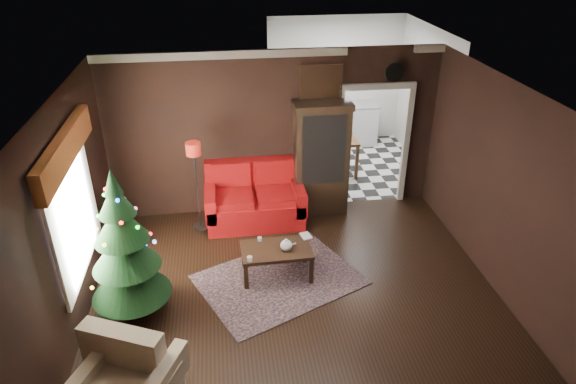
{
  "coord_description": "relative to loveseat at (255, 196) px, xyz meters",
  "views": [
    {
      "loc": [
        -0.87,
        -5.3,
        4.52
      ],
      "look_at": [
        0.0,
        0.9,
        1.15
      ],
      "focal_mm": 31.41,
      "sensor_mm": 36.0,
      "label": 1
    }
  ],
  "objects": [
    {
      "name": "floor",
      "position": [
        0.4,
        -2.05,
        -0.5
      ],
      "size": [
        5.5,
        5.5,
        0.0
      ],
      "primitive_type": "plane",
      "color": "black",
      "rests_on": "ground"
    },
    {
      "name": "ceiling",
      "position": [
        0.4,
        -2.05,
        2.3
      ],
      "size": [
        5.5,
        5.5,
        0.0
      ],
      "primitive_type": "plane",
      "rotation": [
        3.14,
        0.0,
        0.0
      ],
      "color": "white",
      "rests_on": "ground"
    },
    {
      "name": "wall_back",
      "position": [
        0.4,
        0.45,
        0.9
      ],
      "size": [
        5.5,
        0.0,
        5.5
      ],
      "primitive_type": "plane",
      "rotation": [
        1.57,
        0.0,
        0.0
      ],
      "color": "black",
      "rests_on": "ground"
    },
    {
      "name": "wall_front",
      "position": [
        0.4,
        -4.55,
        0.9
      ],
      "size": [
        5.5,
        0.0,
        5.5
      ],
      "primitive_type": "plane",
      "rotation": [
        -1.57,
        0.0,
        0.0
      ],
      "color": "black",
      "rests_on": "ground"
    },
    {
      "name": "wall_left",
      "position": [
        -2.35,
        -2.05,
        0.9
      ],
      "size": [
        0.0,
        5.5,
        5.5
      ],
      "primitive_type": "plane",
      "rotation": [
        1.57,
        0.0,
        1.57
      ],
      "color": "black",
      "rests_on": "ground"
    },
    {
      "name": "wall_right",
      "position": [
        3.15,
        -2.05,
        0.9
      ],
      "size": [
        0.0,
        5.5,
        5.5
      ],
      "primitive_type": "plane",
      "rotation": [
        1.57,
        0.0,
        -1.57
      ],
      "color": "black",
      "rests_on": "ground"
    },
    {
      "name": "doorway",
      "position": [
        2.1,
        0.45,
        0.55
      ],
      "size": [
        1.1,
        0.1,
        2.1
      ],
      "primitive_type": null,
      "color": "silver",
      "rests_on": "ground"
    },
    {
      "name": "left_window",
      "position": [
        -2.31,
        -1.85,
        0.95
      ],
      "size": [
        0.05,
        1.6,
        1.4
      ],
      "primitive_type": "cube",
      "color": "white",
      "rests_on": "wall_left"
    },
    {
      "name": "valance",
      "position": [
        -2.23,
        -1.85,
        1.77
      ],
      "size": [
        0.12,
        2.1,
        0.35
      ],
      "primitive_type": "cube",
      "color": "brown",
      "rests_on": "wall_left"
    },
    {
      "name": "kitchen_floor",
      "position": [
        2.1,
        1.95,
        -0.5
      ],
      "size": [
        3.0,
        3.0,
        0.0
      ],
      "primitive_type": "plane",
      "color": "white",
      "rests_on": "ground"
    },
    {
      "name": "kitchen_window",
      "position": [
        2.1,
        3.4,
        1.2
      ],
      "size": [
        0.7,
        0.06,
        0.7
      ],
      "primitive_type": "cube",
      "color": "white",
      "rests_on": "ground"
    },
    {
      "name": "rug",
      "position": [
        0.2,
        -1.65,
        -0.49
      ],
      "size": [
        2.6,
        2.31,
        0.01
      ],
      "primitive_type": "cube",
      "rotation": [
        0.0,
        0.0,
        0.43
      ],
      "color": "#331F2F",
      "rests_on": "ground"
    },
    {
      "name": "loveseat",
      "position": [
        0.0,
        0.0,
        0.0
      ],
      "size": [
        1.7,
        0.9,
        1.0
      ],
      "primitive_type": null,
      "color": "maroon",
      "rests_on": "ground"
    },
    {
      "name": "curio_cabinet",
      "position": [
        1.15,
        0.22,
        0.45
      ],
      "size": [
        0.9,
        0.45,
        1.9
      ],
      "primitive_type": null,
      "color": "black",
      "rests_on": "ground"
    },
    {
      "name": "floor_lamp",
      "position": [
        -0.92,
        -0.19,
        0.33
      ],
      "size": [
        0.27,
        0.27,
        1.5
      ],
      "primitive_type": null,
      "rotation": [
        0.0,
        0.0,
        0.07
      ],
      "color": "black",
      "rests_on": "ground"
    },
    {
      "name": "christmas_tree",
      "position": [
        -1.74,
        -2.04,
        0.55
      ],
      "size": [
        1.0,
        1.0,
        1.91
      ],
      "primitive_type": null,
      "rotation": [
        0.0,
        0.0,
        -0.0
      ],
      "color": "black",
      "rests_on": "ground"
    },
    {
      "name": "coffee_table",
      "position": [
        0.18,
        -1.52,
        -0.27
      ],
      "size": [
        1.0,
        0.62,
        0.44
      ],
      "primitive_type": null,
      "rotation": [
        0.0,
        0.0,
        0.03
      ],
      "color": "black",
      "rests_on": "rug"
    },
    {
      "name": "teapot",
      "position": [
        0.31,
        -1.58,
        0.05
      ],
      "size": [
        0.24,
        0.24,
        0.18
      ],
      "primitive_type": null,
      "rotation": [
        0.0,
        0.0,
        -0.34
      ],
      "color": "silver",
      "rests_on": "coffee_table"
    },
    {
      "name": "cup_a",
      "position": [
        -0.03,
        -1.29,
        -0.02
      ],
      "size": [
        0.07,
        0.07,
        0.06
      ],
      "primitive_type": "cylinder",
      "rotation": [
        0.0,
        0.0,
        0.08
      ],
      "color": "silver",
      "rests_on": "coffee_table"
    },
    {
      "name": "cup_b",
      "position": [
        -0.21,
        -1.75,
        -0.01
      ],
      "size": [
        0.08,
        0.08,
        0.06
      ],
      "primitive_type": "cylinder",
      "rotation": [
        0.0,
        0.0,
        0.05
      ],
      "color": "silver",
      "rests_on": "coffee_table"
    },
    {
      "name": "book",
      "position": [
        0.58,
        -1.28,
        0.05
      ],
      "size": [
        0.14,
        0.05,
        0.19
      ],
      "primitive_type": "imported",
      "rotation": [
        0.0,
        0.0,
        0.23
      ],
      "color": "tan",
      "rests_on": "coffee_table"
    },
    {
      "name": "wall_clock",
      "position": [
        2.35,
        0.4,
        1.88
      ],
      "size": [
        0.32,
        0.32,
        0.06
      ],
      "primitive_type": "cylinder",
      "color": "silver",
      "rests_on": "wall_back"
    },
    {
      "name": "painting",
      "position": [
        1.15,
        0.41,
        1.75
      ],
      "size": [
        0.62,
        0.05,
        0.52
      ],
      "primitive_type": "cube",
      "color": "tan",
      "rests_on": "wall_back"
    },
    {
      "name": "kitchen_counter",
      "position": [
        2.1,
        3.15,
        -0.05
      ],
      "size": [
        1.8,
        0.6,
        0.9
      ],
      "primitive_type": "cube",
      "color": "silver",
      "rests_on": "ground"
    },
    {
      "name": "kitchen_table",
      "position": [
        1.8,
        1.65,
        -0.12
      ],
      "size": [
        0.7,
        0.7,
        0.75
      ],
      "primitive_type": null,
      "color": "brown",
      "rests_on": "ground"
    }
  ]
}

